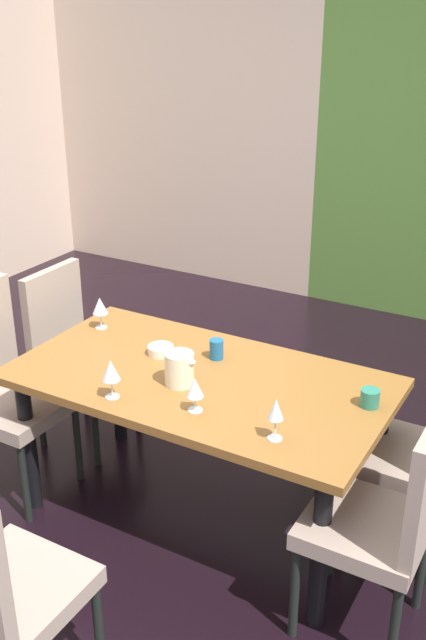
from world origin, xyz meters
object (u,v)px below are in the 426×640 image
(cup_near_shelf, at_px, (370,398))
(cup_north, at_px, (216,349))
(serving_bowl_left, at_px, (161,350))
(pitcher_corner, at_px, (180,369))
(wine_glass_south, at_px, (100,306))
(chair_left_near, at_px, (2,384))
(chair_right_near, at_px, (389,516))
(wine_glass_east, at_px, (112,371))
(wine_glass_right, at_px, (276,411))
(wine_glass_rear, at_px, (195,388))
(dining_table, at_px, (200,394))
(chair_left_far, at_px, (74,348))

(cup_near_shelf, bearing_deg, cup_north, 174.86)
(serving_bowl_left, relative_size, pitcher_corner, 0.82)
(cup_north, xyz_separation_m, cup_near_shelf, (0.75, -0.07, -0.01))
(wine_glass_south, height_order, serving_bowl_left, wine_glass_south)
(chair_left_near, height_order, cup_near_shelf, chair_left_near)
(chair_right_near, distance_m, wine_glass_east, 1.21)
(chair_left_near, relative_size, serving_bowl_left, 8.63)
(wine_glass_right, distance_m, wine_glass_rear, 0.37)
(wine_glass_right, height_order, cup_north, wine_glass_right)
(chair_left_near, distance_m, wine_glass_east, 0.80)
(wine_glass_rear, height_order, pitcher_corner, pitcher_corner)
(wine_glass_right, distance_m, wine_glass_east, 0.72)
(dining_table, xyz_separation_m, serving_bowl_left, (-0.27, 0.10, 0.11))
(wine_glass_east, relative_size, pitcher_corner, 1.16)
(chair_left_near, height_order, serving_bowl_left, chair_left_near)
(wine_glass_east, distance_m, cup_near_shelf, 1.06)
(dining_table, relative_size, wine_glass_east, 9.68)
(wine_glass_south, height_order, wine_glass_right, wine_glass_right)
(chair_left_far, distance_m, wine_glass_rear, 1.24)
(cup_north, bearing_deg, chair_right_near, -24.93)
(chair_left_near, distance_m, cup_near_shelf, 1.74)
(cup_north, height_order, cup_near_shelf, cup_north)
(cup_near_shelf, height_order, pitcher_corner, pitcher_corner)
(serving_bowl_left, height_order, cup_near_shelf, cup_near_shelf)
(dining_table, distance_m, chair_left_far, 0.99)
(dining_table, bearing_deg, chair_left_near, -164.70)
(cup_near_shelf, bearing_deg, pitcher_corner, -163.73)
(wine_glass_rear, bearing_deg, wine_glass_south, 151.00)
(pitcher_corner, bearing_deg, chair_left_near, -170.15)
(chair_right_near, bearing_deg, wine_glass_south, 74.30)
(chair_left_far, xyz_separation_m, cup_north, (0.93, -0.07, 0.25))
(serving_bowl_left, xyz_separation_m, pitcher_corner, (0.23, -0.20, 0.05))
(dining_table, xyz_separation_m, wine_glass_rear, (0.13, -0.26, 0.19))
(wine_glass_east, bearing_deg, chair_right_near, 3.67)
(serving_bowl_left, bearing_deg, pitcher_corner, -40.98)
(dining_table, xyz_separation_m, wine_glass_right, (0.50, -0.29, 0.21))
(serving_bowl_left, relative_size, cup_north, 1.30)
(chair_right_near, xyz_separation_m, pitcher_corner, (-0.99, 0.16, 0.27))
(chair_left_far, xyz_separation_m, wine_glass_right, (1.45, -0.55, 0.32))
(wine_glass_south, relative_size, wine_glass_rear, 1.11)
(chair_left_far, bearing_deg, wine_glass_south, 76.59)
(chair_left_far, relative_size, wine_glass_rear, 6.60)
(chair_right_near, bearing_deg, cup_near_shelf, 29.70)
(wine_glass_right, xyz_separation_m, wine_glass_east, (-0.72, -0.05, 0.00))
(wine_glass_east, bearing_deg, pitcher_corner, 52.43)
(dining_table, bearing_deg, wine_glass_right, -29.90)
(chair_left_near, height_order, wine_glass_south, chair_left_near)
(chair_right_near, relative_size, cup_north, 10.44)
(dining_table, height_order, serving_bowl_left, serving_bowl_left)
(wine_glass_south, distance_m, pitcher_corner, 0.73)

